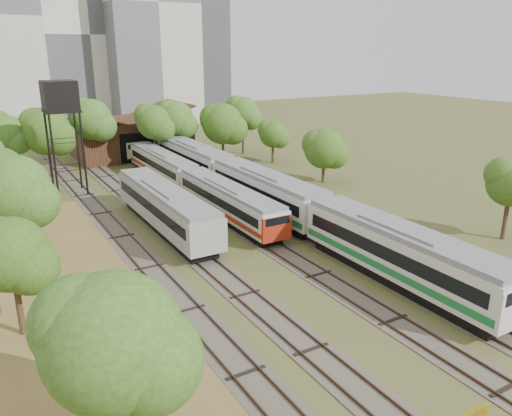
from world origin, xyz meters
TOP-DOWN VIEW (x-y plane):
  - ground at (0.00, 0.00)m, footprint 240.00×240.00m
  - dry_grass_patch at (-18.00, 8.00)m, footprint 14.00×60.00m
  - tracks at (-0.67, 25.00)m, footprint 24.60×80.00m
  - railcar_red_set at (-2.00, 33.15)m, footprint 2.71×34.58m
  - railcar_green_set at (2.00, 24.15)m, footprint 3.25×52.08m
  - railcar_rear at (-2.00, 60.40)m, footprint 2.68×16.08m
  - old_grey_coach at (-8.00, 24.81)m, footprint 3.09×18.00m
  - water_tower at (-13.07, 41.19)m, footprint 3.54×3.54m
  - rail_pile_near at (8.00, 7.40)m, footprint 0.65×9.70m
  - rail_pile_far at (8.20, 13.27)m, footprint 0.50×8.00m
  - maintenance_shed at (-1.00, 57.98)m, footprint 16.45×11.55m
  - tree_band_left at (-19.77, 22.55)m, footprint 7.32×75.64m
  - tree_band_far at (-2.36, 50.23)m, footprint 36.53×10.86m
  - tree_band_right at (14.73, 27.67)m, footprint 5.98×38.68m
  - tower_centre at (2.00, 100.00)m, footprint 20.00×18.00m
  - tower_right at (14.00, 92.00)m, footprint 18.00×16.00m
  - tower_far_right at (34.00, 110.00)m, footprint 12.00×12.00m

SIDE VIEW (x-z plane):
  - ground at x=0.00m, z-range 0.00..0.00m
  - dry_grass_patch at x=-18.00m, z-range 0.00..0.04m
  - tracks at x=-0.67m, z-range -0.05..0.14m
  - rail_pile_far at x=8.20m, z-range 0.00..0.26m
  - rail_pile_near at x=8.00m, z-range 0.00..0.32m
  - railcar_rear at x=-2.00m, z-range 0.09..3.40m
  - railcar_red_set at x=-2.00m, z-range 0.10..3.44m
  - old_grey_coach at x=-8.00m, z-range 0.18..4.00m
  - railcar_green_set at x=2.00m, z-range 0.12..4.14m
  - maintenance_shed at x=-1.00m, z-range -0.87..6.70m
  - tree_band_right at x=14.73m, z-range 0.86..7.76m
  - tree_band_left at x=-19.77m, z-range 1.16..9.70m
  - tree_band_far at x=-2.36m, z-range 1.30..10.45m
  - water_tower at x=-13.07m, z-range 4.20..16.43m
  - tower_far_right at x=34.00m, z-range 0.00..28.00m
  - tower_centre at x=2.00m, z-range 0.00..36.00m
  - tower_right at x=14.00m, z-range 0.00..48.00m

